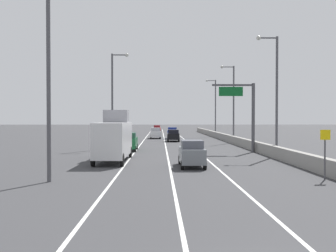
{
  "coord_description": "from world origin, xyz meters",
  "views": [
    {
      "loc": [
        -2.71,
        -7.57,
        3.66
      ],
      "look_at": [
        -1.48,
        52.98,
        2.48
      ],
      "focal_mm": 40.66,
      "sensor_mm": 36.0,
      "label": 1
    }
  ],
  "objects_px": {
    "lamp_post_right_fourth": "(214,104)",
    "overhead_sign_gantry": "(247,109)",
    "car_black_5": "(173,135)",
    "car_blue_4": "(172,133)",
    "lamp_post_left_mid": "(114,95)",
    "car_white_0": "(156,133)",
    "speed_advisory_sign": "(325,150)",
    "lamp_post_left_near": "(52,67)",
    "car_red_3": "(157,129)",
    "lamp_post_right_second": "(275,88)",
    "box_truck": "(114,138)",
    "car_green_1": "(129,142)",
    "car_gray_2": "(192,153)",
    "lamp_post_right_third": "(232,99)"
  },
  "relations": [
    {
      "from": "lamp_post_right_fourth",
      "to": "overhead_sign_gantry",
      "type": "bearing_deg",
      "value": -92.76
    },
    {
      "from": "car_black_5",
      "to": "car_blue_4",
      "type": "bearing_deg",
      "value": 89.59
    },
    {
      "from": "lamp_post_left_mid",
      "to": "car_white_0",
      "type": "bearing_deg",
      "value": 78.27
    },
    {
      "from": "speed_advisory_sign",
      "to": "car_blue_4",
      "type": "height_order",
      "value": "speed_advisory_sign"
    },
    {
      "from": "lamp_post_right_fourth",
      "to": "car_black_5",
      "type": "height_order",
      "value": "lamp_post_right_fourth"
    },
    {
      "from": "car_black_5",
      "to": "speed_advisory_sign",
      "type": "bearing_deg",
      "value": -78.73
    },
    {
      "from": "car_black_5",
      "to": "lamp_post_left_near",
      "type": "bearing_deg",
      "value": -102.02
    },
    {
      "from": "car_red_3",
      "to": "car_white_0",
      "type": "bearing_deg",
      "value": -90.06
    },
    {
      "from": "car_white_0",
      "to": "car_blue_4",
      "type": "relative_size",
      "value": 1.06
    },
    {
      "from": "speed_advisory_sign",
      "to": "car_white_0",
      "type": "bearing_deg",
      "value": 102.66
    },
    {
      "from": "car_blue_4",
      "to": "lamp_post_right_second",
      "type": "bearing_deg",
      "value": -74.37
    },
    {
      "from": "car_red_3",
      "to": "box_truck",
      "type": "distance_m",
      "value": 68.16
    },
    {
      "from": "car_green_1",
      "to": "car_gray_2",
      "type": "distance_m",
      "value": 15.74
    },
    {
      "from": "lamp_post_left_mid",
      "to": "car_black_5",
      "type": "bearing_deg",
      "value": 61.2
    },
    {
      "from": "overhead_sign_gantry",
      "to": "lamp_post_left_near",
      "type": "relative_size",
      "value": 0.64
    },
    {
      "from": "speed_advisory_sign",
      "to": "car_blue_4",
      "type": "distance_m",
      "value": 46.96
    },
    {
      "from": "lamp_post_right_second",
      "to": "car_blue_4",
      "type": "distance_m",
      "value": 33.66
    },
    {
      "from": "car_green_1",
      "to": "car_black_5",
      "type": "relative_size",
      "value": 1.01
    },
    {
      "from": "lamp_post_right_third",
      "to": "car_black_5",
      "type": "relative_size",
      "value": 2.48
    },
    {
      "from": "lamp_post_right_third",
      "to": "car_red_3",
      "type": "height_order",
      "value": "lamp_post_right_third"
    },
    {
      "from": "lamp_post_right_second",
      "to": "car_red_3",
      "type": "bearing_deg",
      "value": 100.61
    },
    {
      "from": "lamp_post_left_near",
      "to": "car_green_1",
      "type": "relative_size",
      "value": 2.46
    },
    {
      "from": "lamp_post_right_third",
      "to": "car_blue_4",
      "type": "distance_m",
      "value": 15.3
    },
    {
      "from": "speed_advisory_sign",
      "to": "car_black_5",
      "type": "xyz_separation_m",
      "value": [
        -7.71,
        38.69,
        -0.82
      ]
    },
    {
      "from": "car_red_3",
      "to": "car_blue_4",
      "type": "bearing_deg",
      "value": -84.6
    },
    {
      "from": "lamp_post_left_mid",
      "to": "car_white_0",
      "type": "xyz_separation_m",
      "value": [
        4.8,
        23.14,
        -5.63
      ]
    },
    {
      "from": "car_green_1",
      "to": "car_blue_4",
      "type": "height_order",
      "value": "car_blue_4"
    },
    {
      "from": "speed_advisory_sign",
      "to": "car_black_5",
      "type": "height_order",
      "value": "speed_advisory_sign"
    },
    {
      "from": "car_white_0",
      "to": "lamp_post_right_fourth",
      "type": "bearing_deg",
      "value": 34.11
    },
    {
      "from": "lamp_post_right_third",
      "to": "car_blue_4",
      "type": "bearing_deg",
      "value": 127.88
    },
    {
      "from": "lamp_post_right_third",
      "to": "box_truck",
      "type": "bearing_deg",
      "value": -120.82
    },
    {
      "from": "car_green_1",
      "to": "car_blue_4",
      "type": "bearing_deg",
      "value": 77.33
    },
    {
      "from": "lamp_post_right_third",
      "to": "speed_advisory_sign",
      "type": "bearing_deg",
      "value": -91.78
    },
    {
      "from": "lamp_post_right_third",
      "to": "lamp_post_left_near",
      "type": "bearing_deg",
      "value": -115.77
    },
    {
      "from": "car_gray_2",
      "to": "car_red_3",
      "type": "xyz_separation_m",
      "value": [
        -3.23,
        71.9,
        -0.07
      ]
    },
    {
      "from": "lamp_post_right_second",
      "to": "lamp_post_left_mid",
      "type": "bearing_deg",
      "value": 148.87
    },
    {
      "from": "car_gray_2",
      "to": "car_red_3",
      "type": "bearing_deg",
      "value": 92.58
    },
    {
      "from": "lamp_post_right_third",
      "to": "car_gray_2",
      "type": "height_order",
      "value": "lamp_post_right_third"
    },
    {
      "from": "car_white_0",
      "to": "car_red_3",
      "type": "relative_size",
      "value": 1.1
    },
    {
      "from": "car_white_0",
      "to": "car_black_5",
      "type": "xyz_separation_m",
      "value": [
        2.99,
        -8.96,
        -0.04
      ]
    },
    {
      "from": "speed_advisory_sign",
      "to": "lamp_post_left_mid",
      "type": "distance_m",
      "value": 29.4
    },
    {
      "from": "lamp_post_right_fourth",
      "to": "lamp_post_left_mid",
      "type": "bearing_deg",
      "value": -118.29
    },
    {
      "from": "car_white_0",
      "to": "car_blue_4",
      "type": "xyz_separation_m",
      "value": [
        3.05,
        -1.32,
        0.05
      ]
    },
    {
      "from": "car_white_0",
      "to": "car_red_3",
      "type": "distance_m",
      "value": 30.56
    },
    {
      "from": "overhead_sign_gantry",
      "to": "car_gray_2",
      "type": "distance_m",
      "value": 14.72
    },
    {
      "from": "car_red_3",
      "to": "car_blue_4",
      "type": "xyz_separation_m",
      "value": [
        3.01,
        -31.88,
        0.09
      ]
    },
    {
      "from": "car_white_0",
      "to": "lamp_post_right_third",
      "type": "bearing_deg",
      "value": -46.82
    },
    {
      "from": "lamp_post_right_fourth",
      "to": "car_blue_4",
      "type": "distance_m",
      "value": 14.21
    },
    {
      "from": "car_white_0",
      "to": "car_green_1",
      "type": "distance_m",
      "value": 26.89
    },
    {
      "from": "box_truck",
      "to": "lamp_post_right_fourth",
      "type": "bearing_deg",
      "value": 71.66
    }
  ]
}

